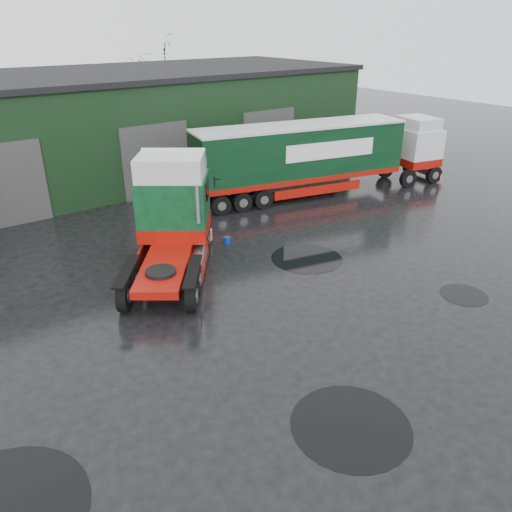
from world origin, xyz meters
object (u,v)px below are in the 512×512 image
(lorry_right, at_px, (299,161))
(wash_bucket, at_px, (227,240))
(warehouse, at_px, (112,123))
(tree_back_b, at_px, (154,89))
(hero_tractor, at_px, (166,224))

(lorry_right, bearing_deg, wash_bucket, -52.82)
(warehouse, relative_size, wash_bucket, 103.37)
(warehouse, distance_m, tree_back_b, 12.82)
(lorry_right, bearing_deg, warehouse, -137.37)
(lorry_right, height_order, wash_bucket, lorry_right)
(warehouse, height_order, hero_tractor, warehouse)
(hero_tractor, xyz_separation_m, lorry_right, (10.55, 4.50, -0.17))
(wash_bucket, xyz_separation_m, tree_back_b, (8.71, 24.13, 3.60))
(tree_back_b, bearing_deg, wash_bucket, -109.86)
(lorry_right, relative_size, tree_back_b, 2.07)
(hero_tractor, height_order, lorry_right, hero_tractor)
(hero_tractor, distance_m, wash_bucket, 4.35)
(lorry_right, bearing_deg, hero_tractor, -53.89)
(warehouse, distance_m, lorry_right, 12.70)
(tree_back_b, bearing_deg, warehouse, -128.66)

